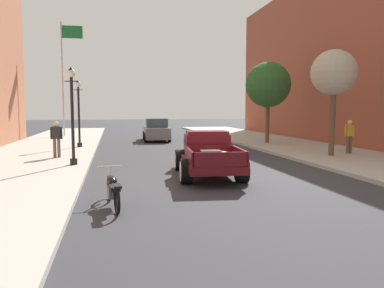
# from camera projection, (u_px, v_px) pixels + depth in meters

# --- Properties ---
(ground_plane) EXTENTS (140.00, 140.00, 0.00)m
(ground_plane) POSITION_uv_depth(u_px,v_px,m) (217.00, 177.00, 13.33)
(ground_plane) COLOR #333338
(hotrod_truck_maroon) EXTENTS (2.49, 5.05, 1.58)m
(hotrod_truck_maroon) POSITION_uv_depth(u_px,v_px,m) (207.00, 154.00, 13.69)
(hotrod_truck_maroon) COLOR #510F14
(hotrod_truck_maroon) RESTS_ON ground
(motorcycle_parked) EXTENTS (0.62, 2.11, 0.93)m
(motorcycle_parked) POSITION_uv_depth(u_px,v_px,m) (113.00, 189.00, 9.21)
(motorcycle_parked) COLOR black
(motorcycle_parked) RESTS_ON ground
(car_background_grey) EXTENTS (2.00, 4.37, 1.65)m
(car_background_grey) POSITION_uv_depth(u_px,v_px,m) (156.00, 130.00, 28.00)
(car_background_grey) COLOR slate
(car_background_grey) RESTS_ON ground
(pedestrian_sidewalk_left) EXTENTS (0.53, 0.22, 1.65)m
(pedestrian_sidewalk_left) POSITION_uv_depth(u_px,v_px,m) (56.00, 137.00, 17.30)
(pedestrian_sidewalk_left) COLOR brown
(pedestrian_sidewalk_left) RESTS_ON sidewalk_left
(pedestrian_sidewalk_right) EXTENTS (0.53, 0.22, 1.65)m
(pedestrian_sidewalk_right) POSITION_uv_depth(u_px,v_px,m) (349.00, 135.00, 18.89)
(pedestrian_sidewalk_right) COLOR brown
(pedestrian_sidewalk_right) RESTS_ON sidewalk_right
(street_lamp_near) EXTENTS (0.50, 0.32, 3.85)m
(street_lamp_near) POSITION_uv_depth(u_px,v_px,m) (72.00, 108.00, 14.98)
(street_lamp_near) COLOR black
(street_lamp_near) RESTS_ON sidewalk_left
(street_lamp_far) EXTENTS (0.50, 0.32, 3.85)m
(street_lamp_far) POSITION_uv_depth(u_px,v_px,m) (79.00, 108.00, 21.95)
(street_lamp_far) COLOR black
(street_lamp_far) RESTS_ON sidewalk_left
(flagpole) EXTENTS (1.74, 0.16, 9.16)m
(flagpole) POSITION_uv_depth(u_px,v_px,m) (65.00, 66.00, 30.76)
(flagpole) COLOR #B2B2B7
(flagpole) RESTS_ON sidewalk_left
(street_tree_nearest) EXTENTS (2.12, 2.12, 4.96)m
(street_tree_nearest) POSITION_uv_depth(u_px,v_px,m) (334.00, 74.00, 17.72)
(street_tree_nearest) COLOR brown
(street_tree_nearest) RESTS_ON sidewalk_right
(street_tree_second) EXTENTS (2.90, 2.90, 5.20)m
(street_tree_second) POSITION_uv_depth(u_px,v_px,m) (268.00, 85.00, 24.44)
(street_tree_second) COLOR brown
(street_tree_second) RESTS_ON sidewalk_right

